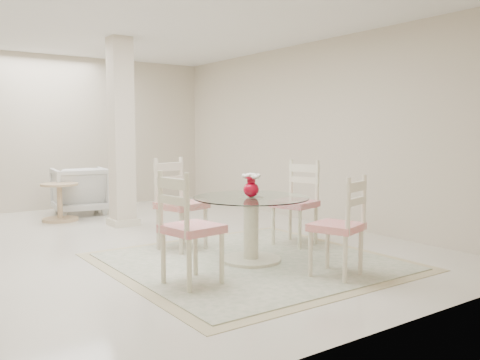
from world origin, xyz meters
TOP-DOWN VIEW (x-y plane):
  - ground at (0.00, 0.00)m, footprint 7.00×7.00m
  - room_shell at (0.00, 0.00)m, footprint 6.02×7.02m
  - column at (0.50, 1.30)m, footprint 0.30×0.30m
  - area_rug at (0.76, -1.50)m, footprint 2.80×2.80m
  - dining_table at (0.76, -1.50)m, footprint 1.19×1.19m
  - red_vase at (0.77, -1.50)m, footprint 0.19×0.18m
  - dining_chair_east at (1.72, -1.15)m, footprint 0.56×0.56m
  - dining_chair_north at (0.42, -0.53)m, footprint 0.57×0.57m
  - dining_chair_west at (-0.20, -1.84)m, footprint 0.52×0.52m
  - dining_chair_south at (1.11, -2.45)m, footprint 0.54×0.54m
  - armchair_white at (0.33, 2.71)m, footprint 0.94×0.96m
  - side_table at (-0.15, 2.20)m, footprint 0.56×0.56m

SIDE VIEW (x-z plane):
  - ground at x=0.00m, z-range 0.00..0.00m
  - area_rug at x=0.76m, z-range 0.00..0.02m
  - side_table at x=-0.15m, z-range -0.02..0.56m
  - dining_table at x=0.76m, z-range 0.01..0.69m
  - armchair_white at x=0.33m, z-range 0.00..0.78m
  - dining_chair_south at x=1.11m, z-range 0.03..1.09m
  - dining_chair_east at x=1.72m, z-range 0.03..1.15m
  - dining_chair_west at x=-0.20m, z-range 0.03..1.16m
  - dining_chair_north at x=0.42m, z-range 0.03..1.20m
  - red_vase at x=0.77m, z-range 0.69..0.94m
  - column at x=0.50m, z-range 0.00..2.70m
  - room_shell at x=0.00m, z-range 0.50..3.21m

